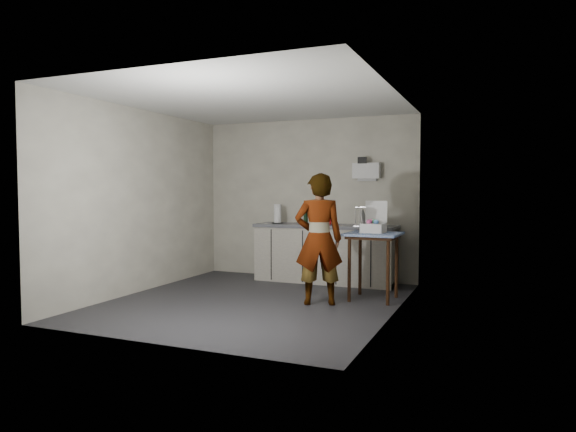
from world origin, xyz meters
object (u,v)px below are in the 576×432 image
at_px(standing_man, 319,239).
at_px(soda_can, 330,221).
at_px(dark_bottle, 306,216).
at_px(soap_bottle, 321,215).
at_px(bakery_box, 373,225).
at_px(paper_towel, 278,214).
at_px(side_table, 374,241).
at_px(dish_rack, 369,222).
at_px(kitchen_counter, 325,255).

distance_m(standing_man, soda_can, 1.63).
xyz_separation_m(standing_man, dark_bottle, (-0.76, 1.55, 0.20)).
distance_m(soap_bottle, bakery_box, 1.36).
bearing_deg(dark_bottle, paper_towel, -165.63).
xyz_separation_m(dark_bottle, bakery_box, (1.32, -0.96, -0.04)).
bearing_deg(side_table, paper_towel, 154.41).
xyz_separation_m(soap_bottle, dark_bottle, (-0.28, 0.09, -0.04)).
height_order(dark_bottle, dish_rack, dish_rack).
bearing_deg(soap_bottle, bakery_box, -39.89).
xyz_separation_m(kitchen_counter, bakery_box, (0.98, -0.92, 0.56)).
bearing_deg(standing_man, dark_bottle, -87.54).
bearing_deg(kitchen_counter, bakery_box, -43.18).
distance_m(soap_bottle, paper_towel, 0.73).
bearing_deg(standing_man, paper_towel, -73.71).
bearing_deg(kitchen_counter, paper_towel, -174.27).
height_order(kitchen_counter, soda_can, soda_can).
bearing_deg(standing_man, soda_can, -100.52).
bearing_deg(dark_bottle, dish_rack, -4.55).
relative_size(kitchen_counter, paper_towel, 7.19).
bearing_deg(bakery_box, soap_bottle, 141.51).
bearing_deg(paper_towel, kitchen_counter, 5.73).
xyz_separation_m(side_table, paper_towel, (-1.78, 0.90, 0.28)).
relative_size(paper_towel, dish_rack, 0.74).
bearing_deg(soap_bottle, soda_can, 48.16).
relative_size(side_table, paper_towel, 2.86).
bearing_deg(standing_man, side_table, -161.20).
distance_m(kitchen_counter, dish_rack, 0.90).
distance_m(dish_rack, bakery_box, 0.91).
height_order(soap_bottle, soda_can, soap_bottle).
relative_size(side_table, dark_bottle, 3.79).
bearing_deg(dark_bottle, side_table, -37.17).
bearing_deg(dark_bottle, standing_man, -63.83).
relative_size(side_table, bakery_box, 2.13).
distance_m(soap_bottle, dish_rack, 0.78).
height_order(side_table, soda_can, soda_can).
bearing_deg(soap_bottle, kitchen_counter, 41.41).
distance_m(soap_bottle, dark_bottle, 0.30).
xyz_separation_m(kitchen_counter, paper_towel, (-0.78, -0.08, 0.63)).
bearing_deg(kitchen_counter, side_table, -44.48).
distance_m(side_table, standing_man, 0.79).
relative_size(soap_bottle, dish_rack, 0.75).
bearing_deg(kitchen_counter, soap_bottle, -138.59).
relative_size(standing_man, paper_towel, 5.34).
distance_m(kitchen_counter, paper_towel, 1.01).
bearing_deg(soap_bottle, paper_towel, -177.87).
bearing_deg(kitchen_counter, standing_man, -74.50).
bearing_deg(paper_towel, dish_rack, 1.11).
bearing_deg(paper_towel, soap_bottle, 2.13).
bearing_deg(side_table, dark_bottle, 144.10).
relative_size(dark_bottle, dish_rack, 0.56).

